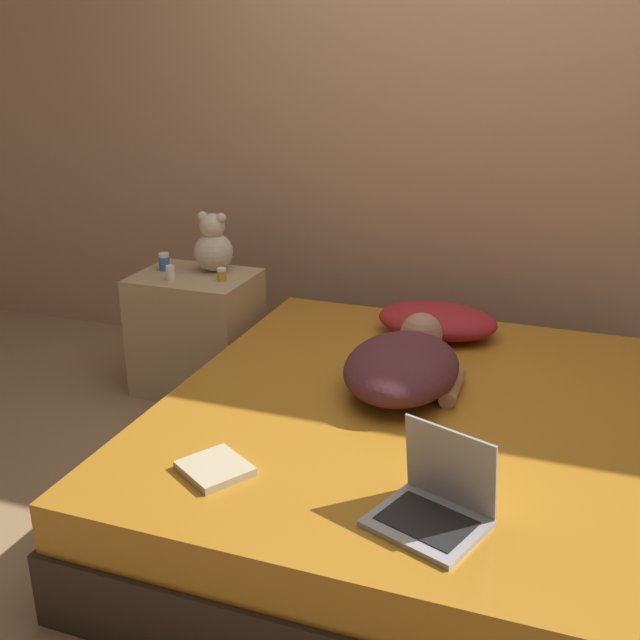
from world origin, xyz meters
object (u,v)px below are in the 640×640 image
(pillow, at_px, (437,321))
(person_lying, at_px, (405,364))
(laptop, at_px, (435,501))
(bottle_blue, at_px, (164,262))
(teddy_bear, at_px, (213,246))
(book, at_px, (215,468))
(bottle_amber, at_px, (222,275))
(bottle_white, at_px, (170,273))

(pillow, xyz_separation_m, person_lying, (-0.01, -0.56, 0.02))
(laptop, relative_size, bottle_blue, 4.10)
(pillow, relative_size, person_lying, 0.69)
(laptop, height_order, teddy_bear, teddy_bear)
(book, bearing_deg, laptop, -1.03)
(pillow, height_order, bottle_amber, bottle_amber)
(person_lying, bearing_deg, laptop, -71.91)
(teddy_bear, xyz_separation_m, bottle_white, (-0.12, -0.20, -0.09))
(pillow, relative_size, bottle_blue, 6.12)
(bottle_amber, bearing_deg, bottle_blue, 170.00)
(laptop, distance_m, bottle_white, 1.90)
(laptop, relative_size, bottle_white, 5.07)
(bottle_amber, bearing_deg, bottle_white, -163.08)
(bottle_white, bearing_deg, bottle_blue, 130.26)
(laptop, relative_size, book, 1.36)
(laptop, bearing_deg, person_lying, 129.92)
(person_lying, bearing_deg, teddy_bear, 150.27)
(book, bearing_deg, bottle_blue, 125.82)
(bottle_white, bearing_deg, pillow, 8.10)
(person_lying, height_order, bottle_white, bottle_white)
(bottle_blue, height_order, bottle_white, bottle_blue)
(book, bearing_deg, bottle_white, 125.29)
(laptop, distance_m, teddy_bear, 1.95)
(laptop, distance_m, book, 0.67)
(laptop, xyz_separation_m, bottle_blue, (-1.59, 1.30, 0.16))
(bottle_blue, bearing_deg, book, -54.18)
(person_lying, height_order, laptop, laptop)
(bottle_white, bearing_deg, person_lying, -17.65)
(bottle_white, distance_m, book, 1.43)
(person_lying, relative_size, teddy_bear, 2.62)
(teddy_bear, xyz_separation_m, bottle_amber, (0.11, -0.13, -0.09))
(person_lying, relative_size, bottle_blue, 8.81)
(teddy_bear, height_order, bottle_amber, teddy_bear)
(bottle_amber, bearing_deg, teddy_bear, 129.10)
(laptop, xyz_separation_m, teddy_bear, (-1.36, 1.37, 0.24))
(bottle_blue, bearing_deg, bottle_amber, -10.00)
(bottle_blue, relative_size, bottle_white, 1.24)
(bottle_blue, relative_size, book, 0.33)
(bottle_blue, xyz_separation_m, bottle_amber, (0.34, -0.06, -0.01))
(pillow, bearing_deg, bottle_amber, -174.01)
(bottle_blue, bearing_deg, pillow, 1.91)
(laptop, relative_size, teddy_bear, 1.22)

